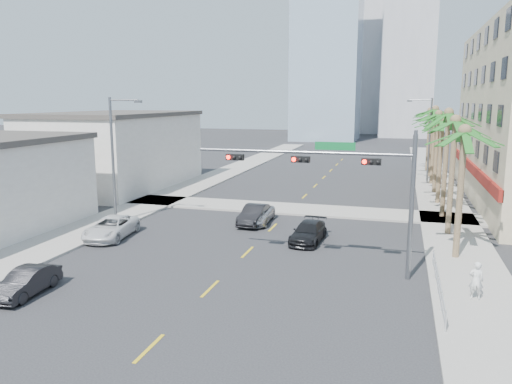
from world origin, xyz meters
TOP-DOWN VIEW (x-y plane):
  - ground at (0.00, 0.00)m, footprint 260.00×260.00m
  - sidewalk_right at (12.00, 20.00)m, footprint 4.00×120.00m
  - sidewalk_left at (-12.00, 20.00)m, footprint 4.00×120.00m
  - sidewalk_cross at (0.00, 22.00)m, footprint 80.00×4.00m
  - building_left_far at (-19.50, 28.00)m, footprint 11.00×18.00m
  - tower_far_left at (-8.00, 95.00)m, footprint 14.00×14.00m
  - tower_far_right at (9.00, 110.00)m, footprint 12.00×12.00m
  - tower_far_center at (-3.00, 125.00)m, footprint 16.00×16.00m
  - traffic_signal_mast at (5.78, 7.95)m, footprint 11.12×0.54m
  - palm_tree_0 at (11.60, 12.00)m, footprint 4.80×4.80m
  - palm_tree_1 at (11.60, 17.20)m, footprint 4.80×4.80m
  - palm_tree_2 at (11.60, 22.40)m, footprint 4.80×4.80m
  - palm_tree_3 at (11.60, 27.60)m, footprint 4.80×4.80m
  - palm_tree_4 at (11.60, 32.80)m, footprint 4.80×4.80m
  - palm_tree_5 at (11.60, 38.00)m, footprint 4.80×4.80m
  - palm_tree_6 at (11.60, 43.20)m, footprint 4.80×4.80m
  - palm_tree_7 at (11.60, 48.40)m, footprint 4.80×4.80m
  - streetlight_left at (-11.00, 14.00)m, footprint 2.55×0.25m
  - streetlight_right at (11.00, 38.00)m, footprint 2.55×0.25m
  - guardrail at (10.30, 6.00)m, footprint 0.08×8.08m
  - car_parked_mid at (-7.80, 0.98)m, footprint 1.51×3.78m
  - car_parked_far at (-9.40, 10.53)m, footprint 2.81×5.12m
  - car_lane_left at (-1.50, 16.59)m, footprint 1.54×4.23m
  - car_lane_center at (-1.50, 16.90)m, footprint 2.36×4.70m
  - car_lane_right at (3.03, 13.19)m, footprint 1.99×4.38m
  - pedestrian at (11.82, 5.80)m, footprint 0.65×0.44m

SIDE VIEW (x-z plane):
  - ground at x=0.00m, z-range 0.00..0.00m
  - sidewalk_right at x=12.00m, z-range 0.00..0.15m
  - sidewalk_left at x=-12.00m, z-range 0.00..0.15m
  - sidewalk_cross at x=0.00m, z-range 0.00..0.15m
  - car_parked_mid at x=-7.80m, z-range 0.00..1.22m
  - car_lane_right at x=3.03m, z-range 0.00..1.24m
  - car_lane_center at x=-1.50m, z-range 0.00..1.28m
  - guardrail at x=10.30m, z-range 0.17..1.17m
  - car_parked_far at x=-9.40m, z-range 0.00..1.36m
  - car_lane_left at x=-1.50m, z-range 0.00..1.38m
  - pedestrian at x=11.82m, z-range 0.15..1.86m
  - building_left_far at x=-19.50m, z-range 0.00..7.20m
  - streetlight_left at x=-11.00m, z-range 0.56..9.56m
  - streetlight_right at x=11.00m, z-range 0.56..9.56m
  - traffic_signal_mast at x=5.78m, z-range 1.46..8.66m
  - palm_tree_0 at x=11.60m, z-range 3.18..10.98m
  - palm_tree_3 at x=11.60m, z-range 3.18..10.98m
  - palm_tree_6 at x=11.60m, z-range 3.18..10.98m
  - palm_tree_1 at x=11.60m, z-range 3.35..11.51m
  - palm_tree_4 at x=11.60m, z-range 3.35..11.51m
  - palm_tree_7 at x=11.60m, z-range 3.35..11.51m
  - palm_tree_2 at x=11.60m, z-range 3.52..12.04m
  - palm_tree_5 at x=11.60m, z-range 3.52..12.04m
  - tower_far_center at x=-3.00m, z-range 0.00..42.00m
  - tower_far_left at x=-8.00m, z-range 0.00..48.00m
  - tower_far_right at x=9.00m, z-range 0.00..60.00m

